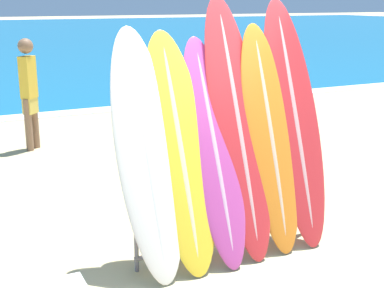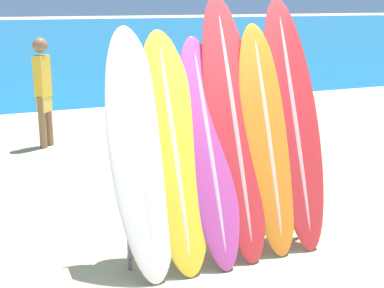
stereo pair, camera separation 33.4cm
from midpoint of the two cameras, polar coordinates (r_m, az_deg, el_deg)
The scene contains 11 objects.
ground_plane at distance 5.07m, azimuth 6.84°, elevation -13.17°, with size 160.00×160.00×0.00m, color tan.
ocean_water at distance 40.98m, azimuth -19.49°, elevation 10.93°, with size 120.00×60.00×0.01m.
surfboard_rack at distance 5.18m, azimuth 5.24°, elevation -6.68°, with size 1.93×0.04×0.88m.
surfboard_slot_0 at distance 4.73m, azimuth -3.58°, elevation -0.88°, with size 0.56×0.93×2.18m.
surfboard_slot_1 at distance 4.84m, azimuth 0.04°, elevation -0.74°, with size 0.58×0.92×2.14m.
surfboard_slot_2 at distance 4.98m, azimuth 3.76°, elevation -0.74°, with size 0.50×0.95×2.07m.
surfboard_slot_3 at distance 5.12m, azimuth 6.40°, elevation 1.83°, with size 0.55×1.00×2.45m.
surfboard_slot_4 at distance 5.26m, azimuth 9.83°, elevation 0.57°, with size 0.53×0.84×2.19m.
surfboard_slot_5 at distance 5.45m, azimuth 12.54°, elevation 2.22°, with size 0.57×0.93×2.42m.
person_near_water at distance 9.19m, azimuth 5.06°, elevation 5.86°, with size 0.29×0.26×1.69m.
person_mid_beach at distance 9.10m, azimuth -14.60°, elevation 5.75°, with size 0.30×0.31×1.81m.
Camera 2 is at (-2.07, -3.94, 2.39)m, focal length 50.00 mm.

